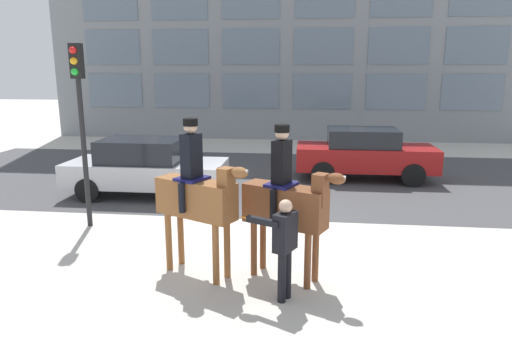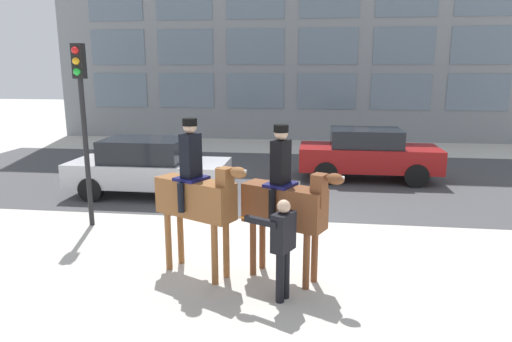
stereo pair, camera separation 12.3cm
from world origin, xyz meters
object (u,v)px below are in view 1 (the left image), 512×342
object	(u,v)px
street_car_far_lane	(364,153)
traffic_light	(80,107)
mounted_horse_lead	(197,195)
mounted_horse_companion	(286,202)
pedestrian_bystander	(284,242)
street_car_near_lane	(145,167)

from	to	relation	value
street_car_far_lane	traffic_light	size ratio (longest dim) A/B	1.08
mounted_horse_lead	street_car_far_lane	bearing A→B (deg)	90.20
mounted_horse_companion	pedestrian_bystander	size ratio (longest dim) A/B	1.63
mounted_horse_companion	pedestrian_bystander	xyz separation A→B (m)	(0.00, -0.75, -0.40)
mounted_horse_lead	mounted_horse_companion	distance (m)	1.48
mounted_horse_companion	mounted_horse_lead	bearing A→B (deg)	-155.59
street_car_far_lane	mounted_horse_lead	bearing A→B (deg)	-116.15
mounted_horse_companion	traffic_light	distance (m)	5.14
mounted_horse_lead	street_car_near_lane	distance (m)	5.40
pedestrian_bystander	street_car_far_lane	world-z (taller)	street_car_far_lane
mounted_horse_companion	pedestrian_bystander	world-z (taller)	mounted_horse_companion
street_car_near_lane	mounted_horse_companion	bearing A→B (deg)	-48.91
pedestrian_bystander	mounted_horse_companion	bearing A→B (deg)	-63.26
street_car_near_lane	street_car_far_lane	distance (m)	6.74
mounted_horse_companion	traffic_light	bearing A→B (deg)	179.33
mounted_horse_lead	mounted_horse_companion	xyz separation A→B (m)	(1.48, -0.00, -0.07)
mounted_horse_lead	mounted_horse_companion	size ratio (longest dim) A/B	1.03
traffic_light	pedestrian_bystander	bearing A→B (deg)	-32.40
mounted_horse_companion	traffic_light	size ratio (longest dim) A/B	0.65
mounted_horse_lead	traffic_light	distance (m)	3.89
mounted_horse_companion	street_car_near_lane	bearing A→B (deg)	155.58
mounted_horse_lead	pedestrian_bystander	size ratio (longest dim) A/B	1.68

